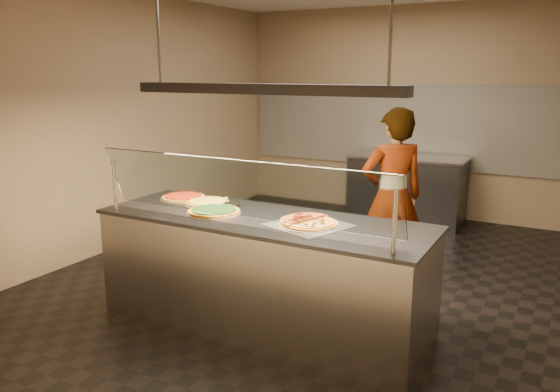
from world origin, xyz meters
The scene contains 19 objects.
ground centered at (0.00, 0.00, -0.01)m, with size 5.00×6.00×0.02m, color black.
wall_back centered at (0.00, 3.01, 1.50)m, with size 5.00×0.02×3.00m, color #977F61.
wall_front centered at (0.00, -3.01, 1.50)m, with size 5.00×0.02×3.00m, color #977F61.
wall_left centered at (-2.51, 0.00, 1.50)m, with size 0.02×6.00×3.00m, color #977F61.
tile_band centered at (0.00, 2.98, 1.30)m, with size 4.90×0.02×1.20m, color silver.
serving_counter centered at (0.09, -1.24, 0.47)m, with size 2.75×0.94×0.93m.
sneeze_guard centered at (0.09, -1.59, 1.23)m, with size 2.51×0.18×0.54m.
perforated_tray centered at (0.52, -1.27, 0.94)m, with size 0.67×0.67×0.01m.
half_pizza_pepperoni centered at (0.41, -1.27, 0.96)m, with size 0.35×0.48×0.05m.
half_pizza_sausage centered at (0.63, -1.27, 0.96)m, with size 0.35×0.48×0.04m.
pizza_spinach centered at (-0.34, -1.31, 0.95)m, with size 0.46×0.46×0.03m.
pizza_cheese centered at (-0.58, -1.08, 0.94)m, with size 0.42×0.42×0.03m.
pizza_tomato centered at (-0.89, -1.01, 0.94)m, with size 0.42×0.42×0.03m.
pizza_spatula centered at (-0.41, -1.01, 0.96)m, with size 0.24×0.22×0.02m.
prep_table centered at (0.21, 2.55, 0.47)m, with size 1.58×0.74×0.93m.
worker centered at (0.71, 0.21, 0.88)m, with size 0.64×0.42×1.75m, color #3E3B43.
heat_lamp_housing centered at (0.09, -1.24, 1.95)m, with size 2.30×0.18×0.08m, color #39393E.
lamp_rod_left centered at (-0.91, -1.24, 2.50)m, with size 0.02×0.02×1.01m, color #B7B7BC.
lamp_rod_right centered at (1.09, -1.24, 2.50)m, with size 0.02×0.02×1.01m, color #B7B7BC.
Camera 1 is at (2.26, -4.90, 2.09)m, focal length 35.00 mm.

